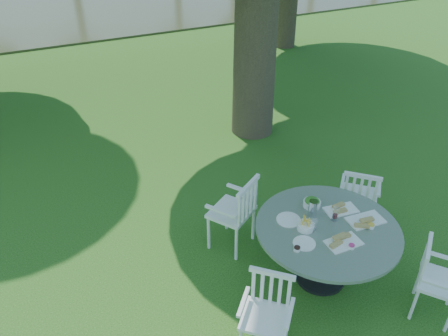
# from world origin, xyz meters

# --- Properties ---
(ground) EXTENTS (140.00, 140.00, 0.00)m
(ground) POSITION_xyz_m (0.00, 0.00, 0.00)
(ground) COLOR #15410D
(ground) RESTS_ON ground
(table) EXTENTS (1.52, 1.52, 0.75)m
(table) POSITION_xyz_m (0.54, -1.17, 0.62)
(table) COLOR black
(table) RESTS_ON ground
(chair_ne) EXTENTS (0.61, 0.61, 0.88)m
(chair_ne) POSITION_xyz_m (1.47, -0.64, 0.52)
(chair_ne) COLOR white
(chair_ne) RESTS_ON ground
(chair_nw) EXTENTS (0.66, 0.65, 0.97)m
(chair_nw) POSITION_xyz_m (-0.05, -0.29, 0.57)
(chair_nw) COLOR white
(chair_nw) RESTS_ON ground
(chair_sw) EXTENTS (0.59, 0.58, 0.85)m
(chair_sw) POSITION_xyz_m (-0.45, -1.61, 0.50)
(chair_sw) COLOR white
(chair_sw) RESTS_ON ground
(chair_se) EXTENTS (0.59, 0.58, 0.85)m
(chair_se) POSITION_xyz_m (1.22, -2.00, 0.50)
(chair_se) COLOR white
(chair_se) RESTS_ON ground
(tableware) EXTENTS (1.16, 0.86, 0.20)m
(tableware) POSITION_xyz_m (0.54, -1.07, 0.79)
(tableware) COLOR white
(tableware) RESTS_ON table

